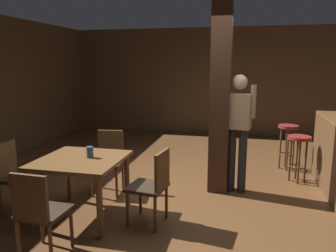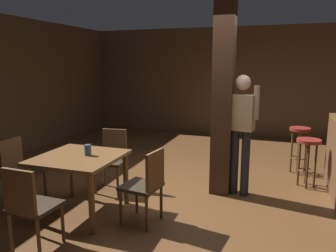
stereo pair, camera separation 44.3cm
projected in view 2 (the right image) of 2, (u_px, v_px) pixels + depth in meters
name	position (u px, v px, depth m)	size (l,w,h in m)	color
ground_plane	(191.00, 198.00, 4.62)	(10.80, 10.80, 0.00)	brown
wall_back	(236.00, 82.00, 8.53)	(8.00, 0.10, 2.80)	brown
pillar	(223.00, 98.00, 4.60)	(0.28, 0.28, 2.80)	#382114
dining_table	(79.00, 165.00, 4.06)	(0.98, 0.98, 0.75)	brown
chair_east	(147.00, 183.00, 3.81)	(0.47, 0.47, 0.89)	#2D2319
chair_west	(19.00, 168.00, 4.34)	(0.43, 0.43, 0.89)	#2D2319
chair_north	(112.00, 156.00, 4.89)	(0.47, 0.47, 0.89)	#2D2319
chair_south	(30.00, 204.00, 3.22)	(0.44, 0.44, 0.89)	#2D2319
napkin_cup	(88.00, 150.00, 4.05)	(0.08, 0.08, 0.14)	#33475B
standing_person	(241.00, 127.00, 4.59)	(0.47, 0.26, 1.72)	tan
bar_stool_near	(308.00, 151.00, 4.98)	(0.36, 0.36, 0.75)	maroon
bar_stool_mid	(299.00, 139.00, 5.59)	(0.34, 0.34, 0.80)	maroon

